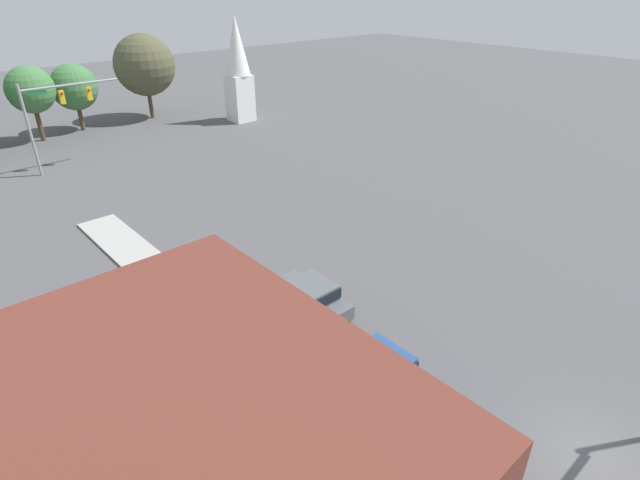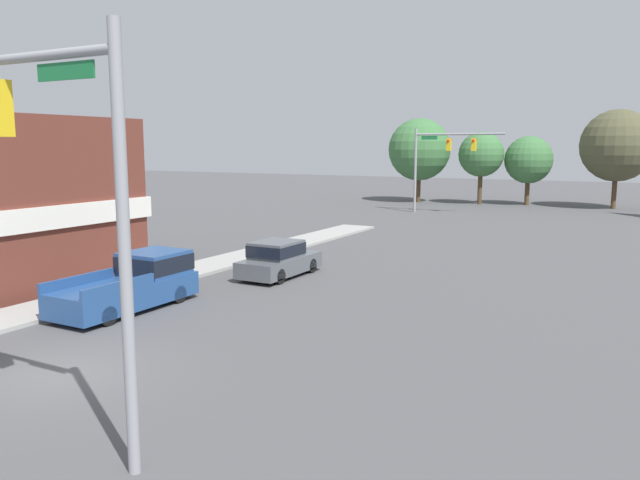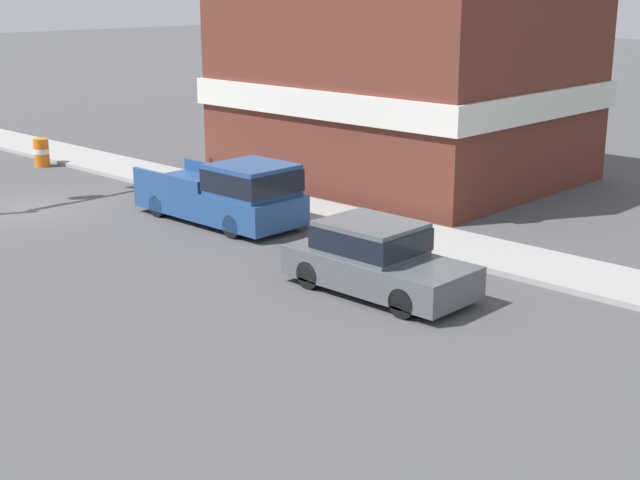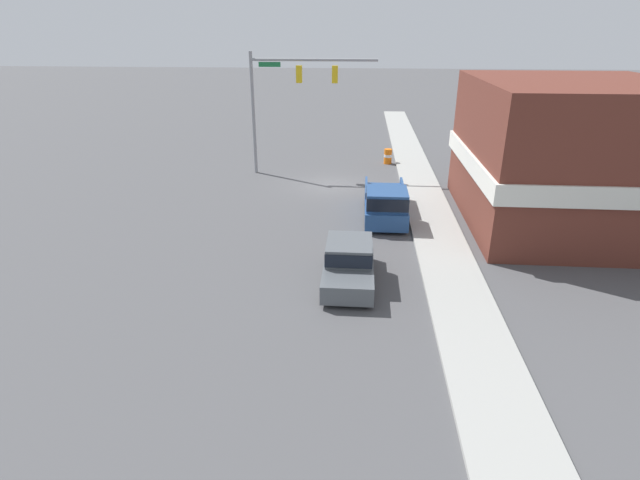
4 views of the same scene
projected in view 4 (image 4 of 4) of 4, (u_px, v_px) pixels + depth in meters
ground_plane at (329, 185)px, 31.57m from camera, size 200.00×200.00×0.00m
sidewalk_curb at (420, 186)px, 31.11m from camera, size 2.40×60.00×0.14m
near_signal_assembly at (289, 87)px, 31.96m from camera, size 8.14×0.49×7.84m
car_lead at (349, 261)px, 19.34m from camera, size 1.90×4.41×1.62m
pickup_truck_parked at (386, 203)px, 25.51m from camera, size 2.09×5.49×1.90m
construction_barrel at (388, 156)px, 36.40m from camera, size 0.58×0.58×1.08m
corner_brick_building at (567, 155)px, 24.46m from camera, size 9.54×11.40×6.97m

